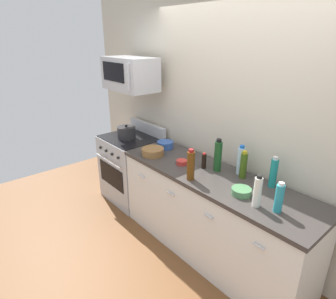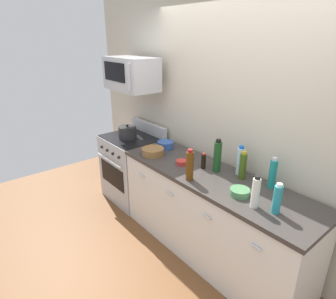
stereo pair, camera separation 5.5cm
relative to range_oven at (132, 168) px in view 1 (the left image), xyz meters
The scene contains 18 objects.
ground_plane 1.54m from the range_oven, ahead, with size 6.32×6.32×0.00m, color brown.
back_wall 1.76m from the range_oven, 15.53° to the left, with size 5.27×0.10×2.70m, color beige.
counter_unit 1.46m from the range_oven, ahead, with size 2.18×0.66×0.92m.
range_oven is the anchor object (origin of this frame).
microwave 1.28m from the range_oven, 89.71° to the left, with size 0.74×0.44×0.40m.
bottle_wine_amber 1.52m from the range_oven, ahead, with size 0.07×0.07×0.31m.
bottle_soy_sauce_dark 1.40m from the range_oven, ahead, with size 0.05×0.05×0.17m.
bottle_sparkling_teal 2.06m from the range_oven, ahead, with size 0.07×0.07×0.29m.
bottle_olive_oil 1.79m from the range_oven, ahead, with size 0.07×0.07×0.27m.
bottle_wine_green 1.55m from the range_oven, ahead, with size 0.08×0.08×0.34m.
bottle_water_clear 1.73m from the range_oven, ahead, with size 0.07×0.07×0.30m.
bottle_dish_soap 2.27m from the range_oven, ahead, with size 0.07×0.07×0.25m.
bottle_vinegar_white 2.13m from the range_oven, ahead, with size 0.06×0.06×0.27m.
bowl_red_small 1.18m from the range_oven, ahead, with size 0.12×0.12×0.05m.
bowl_green_glaze 1.93m from the range_oven, ahead, with size 0.17×0.17×0.06m.
bowl_wooden_salad 0.85m from the range_oven, 11.37° to the right, with size 0.26×0.26×0.08m.
bowl_blue_mixing 0.79m from the range_oven, 10.68° to the left, with size 0.20×0.20×0.08m.
stockpot 0.54m from the range_oven, 90.00° to the right, with size 0.24×0.24×0.19m.
Camera 1 is at (1.61, -1.94, 2.18)m, focal length 30.29 mm.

